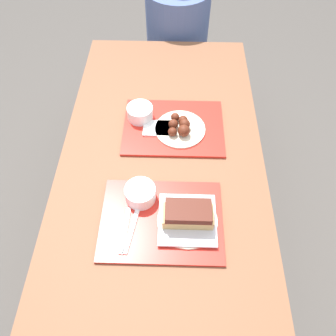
{
  "coord_description": "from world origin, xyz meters",
  "views": [
    {
      "loc": [
        0.05,
        -0.69,
        1.76
      ],
      "look_at": [
        0.03,
        0.02,
        0.76
      ],
      "focal_mm": 35.0,
      "sensor_mm": 36.0,
      "label": 1
    }
  ],
  "objects_px": {
    "tray_far": "(173,127)",
    "bowl_coleslaw_far": "(140,112)",
    "bowl_coleslaw_near": "(140,193)",
    "person_seated_across": "(177,25)",
    "tray_near": "(162,220)",
    "brisket_sandwich_plate": "(188,217)",
    "wings_plate_far": "(180,127)"
  },
  "relations": [
    {
      "from": "tray_near",
      "to": "wings_plate_far",
      "type": "xyz_separation_m",
      "value": [
        0.06,
        0.42,
        0.02
      ]
    },
    {
      "from": "bowl_coleslaw_near",
      "to": "brisket_sandwich_plate",
      "type": "bearing_deg",
      "value": -28.16
    },
    {
      "from": "tray_near",
      "to": "brisket_sandwich_plate",
      "type": "distance_m",
      "value": 0.1
    },
    {
      "from": "tray_near",
      "to": "bowl_coleslaw_near",
      "type": "distance_m",
      "value": 0.12
    },
    {
      "from": "tray_near",
      "to": "bowl_coleslaw_near",
      "type": "relative_size",
      "value": 3.85
    },
    {
      "from": "tray_near",
      "to": "bowl_coleslaw_far",
      "type": "height_order",
      "value": "bowl_coleslaw_far"
    },
    {
      "from": "tray_far",
      "to": "bowl_coleslaw_far",
      "type": "xyz_separation_m",
      "value": [
        -0.14,
        0.05,
        0.04
      ]
    },
    {
      "from": "bowl_coleslaw_far",
      "to": "wings_plate_far",
      "type": "xyz_separation_m",
      "value": [
        0.17,
        -0.07,
        -0.01
      ]
    },
    {
      "from": "tray_far",
      "to": "bowl_coleslaw_far",
      "type": "bearing_deg",
      "value": 161.44
    },
    {
      "from": "bowl_coleslaw_near",
      "to": "wings_plate_far",
      "type": "relative_size",
      "value": 0.52
    },
    {
      "from": "tray_far",
      "to": "person_seated_across",
      "type": "distance_m",
      "value": 0.86
    },
    {
      "from": "brisket_sandwich_plate",
      "to": "tray_far",
      "type": "bearing_deg",
      "value": 97.18
    },
    {
      "from": "bowl_coleslaw_near",
      "to": "person_seated_across",
      "type": "height_order",
      "value": "person_seated_across"
    },
    {
      "from": "tray_near",
      "to": "bowl_coleslaw_far",
      "type": "bearing_deg",
      "value": 102.82
    },
    {
      "from": "tray_far",
      "to": "bowl_coleslaw_near",
      "type": "distance_m",
      "value": 0.37
    },
    {
      "from": "tray_far",
      "to": "person_seated_across",
      "type": "relative_size",
      "value": 0.66
    },
    {
      "from": "tray_far",
      "to": "wings_plate_far",
      "type": "xyz_separation_m",
      "value": [
        0.03,
        -0.02,
        0.02
      ]
    },
    {
      "from": "person_seated_across",
      "to": "tray_near",
      "type": "bearing_deg",
      "value": -91.82
    },
    {
      "from": "bowl_coleslaw_far",
      "to": "person_seated_across",
      "type": "relative_size",
      "value": 0.17
    },
    {
      "from": "tray_near",
      "to": "bowl_coleslaw_near",
      "type": "bearing_deg",
      "value": 132.69
    },
    {
      "from": "bowl_coleslaw_far",
      "to": "wings_plate_far",
      "type": "height_order",
      "value": "same"
    },
    {
      "from": "person_seated_across",
      "to": "bowl_coleslaw_far",
      "type": "bearing_deg",
      "value": -100.69
    },
    {
      "from": "bowl_coleslaw_near",
      "to": "brisket_sandwich_plate",
      "type": "distance_m",
      "value": 0.19
    },
    {
      "from": "bowl_coleslaw_near",
      "to": "person_seated_across",
      "type": "bearing_deg",
      "value": 84.34
    },
    {
      "from": "bowl_coleslaw_far",
      "to": "tray_near",
      "type": "bearing_deg",
      "value": -77.18
    },
    {
      "from": "tray_far",
      "to": "brisket_sandwich_plate",
      "type": "height_order",
      "value": "brisket_sandwich_plate"
    },
    {
      "from": "tray_far",
      "to": "person_seated_across",
      "type": "xyz_separation_m",
      "value": [
        0.01,
        0.85,
        -0.04
      ]
    },
    {
      "from": "brisket_sandwich_plate",
      "to": "wings_plate_far",
      "type": "height_order",
      "value": "brisket_sandwich_plate"
    },
    {
      "from": "brisket_sandwich_plate",
      "to": "person_seated_across",
      "type": "distance_m",
      "value": 1.3
    },
    {
      "from": "tray_far",
      "to": "bowl_coleslaw_far",
      "type": "relative_size",
      "value": 3.85
    },
    {
      "from": "tray_far",
      "to": "brisket_sandwich_plate",
      "type": "xyz_separation_m",
      "value": [
        0.06,
        -0.44,
        0.04
      ]
    },
    {
      "from": "wings_plate_far",
      "to": "brisket_sandwich_plate",
      "type": "bearing_deg",
      "value": -86.18
    }
  ]
}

